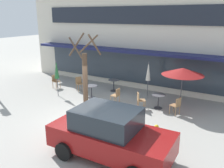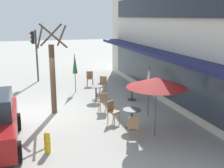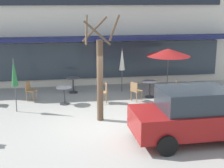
# 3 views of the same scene
# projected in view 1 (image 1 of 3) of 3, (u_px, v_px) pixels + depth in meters

# --- Properties ---
(ground_plane) EXTENTS (80.00, 80.00, 0.00)m
(ground_plane) POSITION_uv_depth(u_px,v_px,m) (79.00, 120.00, 11.11)
(ground_plane) COLOR #9E9B93
(building_facade) EXTENTS (17.77, 9.10, 6.56)m
(building_facade) POSITION_uv_depth(u_px,v_px,m) (158.00, 34.00, 18.38)
(building_facade) COLOR beige
(building_facade) RESTS_ON ground
(cafe_table_near_wall) EXTENTS (0.70, 0.70, 0.76)m
(cafe_table_near_wall) POSITION_uv_depth(u_px,v_px,m) (91.00, 90.00, 13.95)
(cafe_table_near_wall) COLOR #333338
(cafe_table_near_wall) RESTS_ON ground
(cafe_table_streetside) EXTENTS (0.70, 0.70, 0.76)m
(cafe_table_streetside) POSITION_uv_depth(u_px,v_px,m) (114.00, 83.00, 15.20)
(cafe_table_streetside) COLOR #333338
(cafe_table_streetside) RESTS_ON ground
(cafe_table_by_tree) EXTENTS (0.70, 0.70, 0.76)m
(cafe_table_by_tree) POSITION_uv_depth(u_px,v_px,m) (159.00, 99.00, 12.36)
(cafe_table_by_tree) COLOR #333338
(cafe_table_by_tree) RESTS_ON ground
(patio_umbrella_green_folded) EXTENTS (0.28, 0.28, 2.20)m
(patio_umbrella_green_folded) POSITION_uv_depth(u_px,v_px,m) (57.00, 70.00, 14.01)
(patio_umbrella_green_folded) COLOR #4C4C51
(patio_umbrella_green_folded) RESTS_ON ground
(patio_umbrella_cream_folded) EXTENTS (2.10, 2.10, 2.20)m
(patio_umbrella_cream_folded) POSITION_uv_depth(u_px,v_px,m) (183.00, 71.00, 11.86)
(patio_umbrella_cream_folded) COLOR #4C4C51
(patio_umbrella_cream_folded) RESTS_ON ground
(patio_umbrella_corner_open) EXTENTS (0.28, 0.28, 2.20)m
(patio_umbrella_corner_open) POSITION_uv_depth(u_px,v_px,m) (148.00, 71.00, 13.57)
(patio_umbrella_corner_open) COLOR #4C4C51
(patio_umbrella_corner_open) RESTS_ON ground
(cafe_chair_0) EXTENTS (0.42, 0.42, 0.89)m
(cafe_chair_0) POSITION_uv_depth(u_px,v_px,m) (116.00, 95.00, 13.03)
(cafe_chair_0) COLOR #9E754C
(cafe_chair_0) RESTS_ON ground
(cafe_chair_1) EXTENTS (0.54, 0.54, 0.89)m
(cafe_chair_1) POSITION_uv_depth(u_px,v_px,m) (79.00, 83.00, 15.34)
(cafe_chair_1) COLOR #9E754C
(cafe_chair_1) RESTS_ON ground
(cafe_chair_2) EXTENTS (0.50, 0.50, 0.89)m
(cafe_chair_2) POSITION_uv_depth(u_px,v_px,m) (176.00, 105.00, 11.57)
(cafe_chair_2) COLOR #9E754C
(cafe_chair_2) RESTS_ON ground
(cafe_chair_3) EXTENTS (0.55, 0.55, 0.89)m
(cafe_chair_3) POSITION_uv_depth(u_px,v_px,m) (140.00, 99.00, 12.32)
(cafe_chair_3) COLOR #9E754C
(cafe_chair_3) RESTS_ON ground
(cafe_chair_4) EXTENTS (0.44, 0.44, 0.89)m
(cafe_chair_4) POSITION_uv_depth(u_px,v_px,m) (55.00, 80.00, 15.87)
(cafe_chair_4) COLOR #9E754C
(cafe_chair_4) RESTS_ON ground
(parked_sedan) EXTENTS (4.25, 2.10, 1.76)m
(parked_sedan) POSITION_uv_depth(u_px,v_px,m) (110.00, 134.00, 8.00)
(parked_sedan) COLOR maroon
(parked_sedan) RESTS_ON ground
(street_tree) EXTENTS (1.29, 1.27, 3.99)m
(street_tree) POSITION_uv_depth(u_px,v_px,m) (85.00, 79.00, 11.09)
(street_tree) COLOR brown
(street_tree) RESTS_ON ground
(fire_hydrant) EXTENTS (0.36, 0.20, 0.71)m
(fire_hydrant) POSITION_uv_depth(u_px,v_px,m) (156.00, 133.00, 9.15)
(fire_hydrant) COLOR gold
(fire_hydrant) RESTS_ON ground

